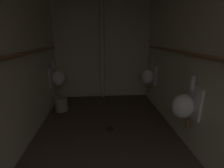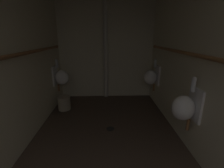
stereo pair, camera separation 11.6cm
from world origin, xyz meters
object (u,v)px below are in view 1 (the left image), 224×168
at_px(urinal_left_mid, 58,78).
at_px(floor_drain, 110,129).
at_px(urinal_right_mid, 184,106).
at_px(urinal_right_far, 148,76).
at_px(standpipe_back_wall, 102,51).
at_px(waste_bin, 61,104).

bearing_deg(urinal_left_mid, floor_drain, -44.70).
xyz_separation_m(urinal_right_mid, urinal_right_far, (0.00, 1.63, 0.00)).
distance_m(urinal_right_far, standpipe_back_wall, 1.29).
distance_m(urinal_left_mid, urinal_right_far, 2.08).
distance_m(standpipe_back_wall, waste_bin, 1.59).
bearing_deg(urinal_right_far, urinal_right_mid, -90.00).
bearing_deg(floor_drain, urinal_right_mid, -30.75).
relative_size(urinal_left_mid, urinal_right_mid, 1.00).
xyz_separation_m(urinal_left_mid, standpipe_back_wall, (1.02, 0.45, 0.55)).
bearing_deg(urinal_right_mid, standpipe_back_wall, 116.45).
height_order(floor_drain, waste_bin, waste_bin).
relative_size(urinal_left_mid, waste_bin, 2.48).
bearing_deg(urinal_right_mid, floor_drain, 149.25).
bearing_deg(floor_drain, urinal_right_far, 47.12).
height_order(urinal_right_mid, urinal_right_far, same).
bearing_deg(floor_drain, urinal_left_mid, 135.30).
bearing_deg(waste_bin, floor_drain, -39.22).
height_order(urinal_right_mid, waste_bin, urinal_right_mid).
xyz_separation_m(standpipe_back_wall, floor_drain, (0.08, -1.54, -1.23)).
relative_size(urinal_right_far, floor_drain, 5.39).
height_order(urinal_left_mid, waste_bin, urinal_left_mid).
relative_size(urinal_left_mid, standpipe_back_wall, 0.31).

